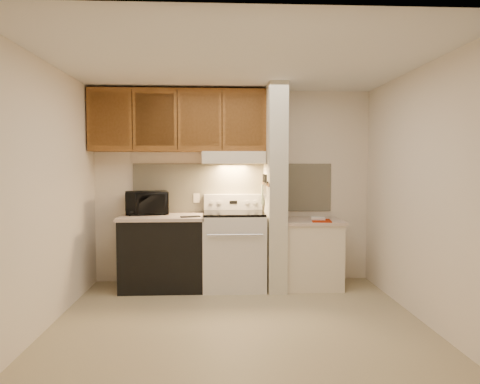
{
  "coord_description": "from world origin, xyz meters",
  "views": [
    {
      "loc": [
        -0.18,
        -4.12,
        1.53
      ],
      "look_at": [
        0.06,
        0.75,
        1.22
      ],
      "focal_mm": 32.0,
      "sensor_mm": 36.0,
      "label": 1
    }
  ],
  "objects": [
    {
      "name": "dishwasher_front",
      "position": [
        -0.88,
        1.17,
        0.43
      ],
      "size": [
        1.0,
        0.63,
        0.87
      ],
      "primitive_type": "cube",
      "color": "black",
      "rests_on": "floor"
    },
    {
      "name": "cab_door_c",
      "position": [
        -0.42,
        1.17,
        2.08
      ],
      "size": [
        0.46,
        0.01,
        0.63
      ],
      "primitive_type": "cube",
      "color": "brown",
      "rests_on": "upper_cabinets"
    },
    {
      "name": "knife_handle_a",
      "position": [
        0.38,
        0.95,
        1.37
      ],
      "size": [
        0.02,
        0.02,
        0.1
      ],
      "primitive_type": "cylinder",
      "color": "black",
      "rests_on": "knife_strip"
    },
    {
      "name": "knife_blade_c",
      "position": [
        0.38,
        1.11,
        1.2
      ],
      "size": [
        0.01,
        0.04,
        0.2
      ],
      "primitive_type": "cube",
      "color": "silver",
      "rests_on": "knife_strip"
    },
    {
      "name": "range_knob_right_outer",
      "position": [
        0.28,
        1.4,
        1.05
      ],
      "size": [
        0.05,
        0.02,
        0.05
      ],
      "primitive_type": "cylinder",
      "rotation": [
        1.57,
        0.0,
        0.0
      ],
      "color": "silver",
      "rests_on": "range_backguard"
    },
    {
      "name": "knife_handle_d",
      "position": [
        0.38,
        1.18,
        1.37
      ],
      "size": [
        0.02,
        0.02,
        0.1
      ],
      "primitive_type": "cylinder",
      "color": "black",
      "rests_on": "knife_strip"
    },
    {
      "name": "right_countertop",
      "position": [
        0.97,
        1.15,
        0.83
      ],
      "size": [
        0.74,
        0.64,
        0.04
      ],
      "primitive_type": "cube",
      "color": "beige",
      "rests_on": "right_cab_base"
    },
    {
      "name": "knife_blade_b",
      "position": [
        0.38,
        1.01,
        1.21
      ],
      "size": [
        0.01,
        0.04,
        0.18
      ],
      "primitive_type": "cube",
      "color": "silver",
      "rests_on": "knife_strip"
    },
    {
      "name": "pillar_trim",
      "position": [
        0.39,
        1.15,
        1.3
      ],
      "size": [
        0.01,
        0.7,
        0.04
      ],
      "primitive_type": "cube",
      "color": "brown",
      "rests_on": "partition_pillar"
    },
    {
      "name": "cab_door_d",
      "position": [
        0.13,
        1.17,
        2.08
      ],
      "size": [
        0.46,
        0.01,
        0.63
      ],
      "primitive_type": "cube",
      "color": "brown",
      "rests_on": "upper_cabinets"
    },
    {
      "name": "ceiling",
      "position": [
        0.0,
        0.0,
        2.5
      ],
      "size": [
        3.6,
        3.6,
        0.0
      ],
      "primitive_type": "plane",
      "rotation": [
        3.14,
        0.0,
        0.0
      ],
      "color": "white",
      "rests_on": "wall_back"
    },
    {
      "name": "knife_handle_b",
      "position": [
        0.38,
        1.01,
        1.37
      ],
      "size": [
        0.02,
        0.02,
        0.1
      ],
      "primitive_type": "cylinder",
      "color": "black",
      "rests_on": "knife_strip"
    },
    {
      "name": "range_body",
      "position": [
        0.0,
        1.16,
        0.46
      ],
      "size": [
        0.76,
        0.65,
        0.92
      ],
      "primitive_type": "cube",
      "color": "silver",
      "rests_on": "floor"
    },
    {
      "name": "left_countertop",
      "position": [
        -0.88,
        1.17,
        0.89
      ],
      "size": [
        1.04,
        0.67,
        0.04
      ],
      "primitive_type": "cube",
      "color": "beige",
      "rests_on": "dishwasher_front"
    },
    {
      "name": "knife_blade_a",
      "position": [
        0.38,
        0.95,
        1.22
      ],
      "size": [
        0.01,
        0.03,
        0.16
      ],
      "primitive_type": "cube",
      "color": "silver",
      "rests_on": "knife_strip"
    },
    {
      "name": "red_folder",
      "position": [
        1.06,
        1.0,
        0.86
      ],
      "size": [
        0.27,
        0.34,
        0.01
      ],
      "primitive_type": "cube",
      "rotation": [
        0.0,
        0.0,
        -0.14
      ],
      "color": "#991D02",
      "rests_on": "right_countertop"
    },
    {
      "name": "range_knob_right_inner",
      "position": [
        0.18,
        1.4,
        1.05
      ],
      "size": [
        0.05,
        0.02,
        0.05
      ],
      "primitive_type": "cylinder",
      "rotation": [
        1.57,
        0.0,
        0.0
      ],
      "color": "silver",
      "rests_on": "range_backguard"
    },
    {
      "name": "white_box",
      "position": [
        1.03,
        1.05,
        0.87
      ],
      "size": [
        0.18,
        0.14,
        0.04
      ],
      "primitive_type": "cube",
      "rotation": [
        0.0,
        0.0,
        -0.15
      ],
      "color": "white",
      "rests_on": "right_countertop"
    },
    {
      "name": "wall_right",
      "position": [
        1.8,
        0.0,
        1.25
      ],
      "size": [
        0.02,
        3.0,
        2.5
      ],
      "primitive_type": "cube",
      "color": "white",
      "rests_on": "floor"
    },
    {
      "name": "knife_strip",
      "position": [
        0.39,
        1.1,
        1.32
      ],
      "size": [
        0.02,
        0.42,
        0.04
      ],
      "primitive_type": "cube",
      "color": "black",
      "rests_on": "partition_pillar"
    },
    {
      "name": "range_knob_left_outer",
      "position": [
        -0.28,
        1.4,
        1.05
      ],
      "size": [
        0.05,
        0.02,
        0.05
      ],
      "primitive_type": "cylinder",
      "rotation": [
        1.57,
        0.0,
        0.0
      ],
      "color": "silver",
      "rests_on": "range_backguard"
    },
    {
      "name": "hood_lip",
      "position": [
        0.0,
        1.07,
        1.58
      ],
      "size": [
        0.78,
        0.04,
        0.06
      ],
      "primitive_type": "cube",
      "color": "#F1E4CB",
      "rests_on": "range_hood"
    },
    {
      "name": "upper_cabinets",
      "position": [
        -0.69,
        1.32,
        2.08
      ],
      "size": [
        2.18,
        0.33,
        0.77
      ],
      "primitive_type": "cube",
      "color": "brown",
      "rests_on": "wall_back"
    },
    {
      "name": "cab_gap_c",
      "position": [
        -0.14,
        1.16,
        2.08
      ],
      "size": [
        0.01,
        0.01,
        0.73
      ],
      "primitive_type": "cube",
      "color": "black",
      "rests_on": "upper_cabinets"
    },
    {
      "name": "backsplash",
      "position": [
        0.0,
        1.49,
        1.24
      ],
      "size": [
        2.6,
        0.02,
        0.63
      ],
      "primitive_type": "cube",
      "color": "beige",
      "rests_on": "wall_back"
    },
    {
      "name": "cooktop",
      "position": [
        0.0,
        1.16,
        0.94
      ],
      "size": [
        0.74,
        0.64,
        0.03
      ],
      "primitive_type": "cube",
      "color": "black",
      "rests_on": "range_body"
    },
    {
      "name": "floor",
      "position": [
        0.0,
        0.0,
        0.0
      ],
      "size": [
        3.6,
        3.6,
        0.0
      ],
      "primitive_type": "plane",
      "color": "tan",
      "rests_on": "ground"
    },
    {
      "name": "oven_mitt",
      "position": [
        0.38,
        1.32,
        1.15
      ],
      "size": [
        0.03,
        0.1,
        0.25
      ],
      "primitive_type": "cube",
      "color": "slate",
      "rests_on": "partition_pillar"
    },
    {
      "name": "microwave",
      "position": [
        -1.1,
        1.31,
        1.05
      ],
      "size": [
        0.58,
        0.45,
        0.29
      ],
      "primitive_type": "imported",
      "rotation": [
        0.0,
        0.0,
        0.21
      ],
      "color": "black",
      "rests_on": "left_countertop"
    },
    {
      "name": "knife_blade_d",
      "position": [
        0.38,
        1.18,
        1.22
      ],
      "size": [
        0.01,
        0.04,
        0.16
      ],
      "primitive_type": "cube",
      "color": "silver",
      "rests_on": "knife_strip"
    },
    {
      "name": "outlet",
      "position": [
        -0.48,
        1.48,
        1.1
      ],
      "size": [
        0.08,
        0.01,
        0.12
      ],
      "primitive_type": "cube",
      "color": "#F1E4CB",
      "rests_on": "backsplash"
    },
    {
      "name": "range_hood",
      "position": [
        0.0,
        1.28,
        1.62
      ],
      "size": [
        0.78,
        0.44,
        0.15
      ],
      "primitive_type": "cube",
      "color": "#F1E4CB",
      "rests_on": "upper_cabinets"
    },
    {
      "name": "wall_left",
      "position": [
        -1.8,
        0.0,
        1.25
      ],
      "size": [
        0.02,
        3.0,
        2.5
      ],
      "primitive_type": "cube",
      "color": "white",
      "rests_on": "floor"
    },
    {
      "name": "partition_pillar",
      "position": [
        0.51,
        1.15,
        1.25
      ],
      "size": [
        0.22,
        0.7,
        2.5
      ],
      "primitive_type": "cube",
      "color": "beige",
      "rests_on": "floor"
    },
    {
      "name": "teal_jar",
      "position": [
        -1.23,
        1.39,
        0.96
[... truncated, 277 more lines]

